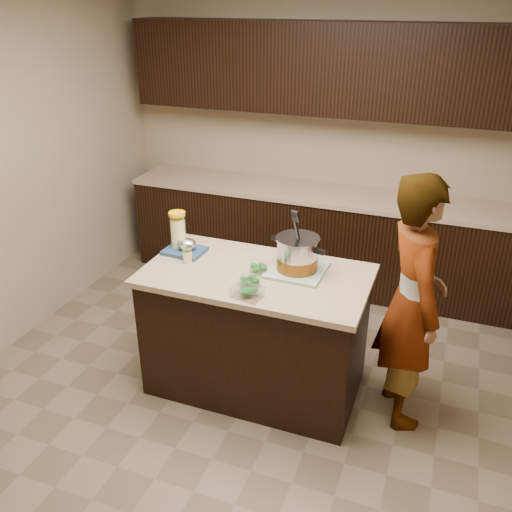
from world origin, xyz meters
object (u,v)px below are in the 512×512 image
Objects in this scene: stock_pot at (297,256)px; lemonade_pitcher at (178,233)px; person at (412,303)px; island at (256,331)px.

lemonade_pitcher is (-0.87, 0.03, 0.02)m from stock_pot.
stock_pot is 0.24× the size of person.
stock_pot is at bearing -1.84° from lemonade_pitcher.
stock_pot is 0.87m from lemonade_pitcher.
island is 0.88× the size of person.
island is 3.67× the size of stock_pot.
lemonade_pitcher is at bearing -165.70° from stock_pot.
person is (0.98, 0.09, 0.37)m from island.
island is 0.87m from lemonade_pitcher.
person is at bearing 5.45° from island.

